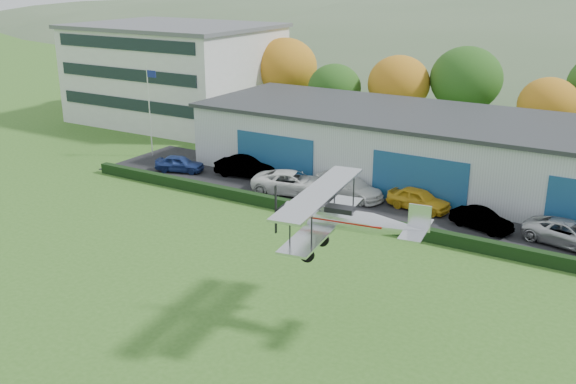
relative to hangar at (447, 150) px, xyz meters
The scene contains 16 objects.
ground 28.55m from the hangar, 100.13° to the right, with size 300.00×300.00×0.00m, color #36641F.
apron 7.72m from the hangar, 105.99° to the right, with size 48.00×9.00×0.05m, color black.
hedge 12.16m from the hangar, 99.64° to the right, with size 46.00×0.60×0.80m, color black.
hangar is the anchor object (origin of this frame).
office_block 33.84m from the hangar, 167.99° to the left, with size 20.60×15.60×10.40m.
flagpole 25.68m from the hangar, 166.49° to the right, with size 1.05×0.10×8.00m.
tree_belt 13.63m from the hangar, 108.16° to the left, with size 75.70×13.22×10.12m.
distant_hills 113.51m from the hangar, 94.79° to the left, with size 430.00×196.00×56.00m.
car_0 21.53m from the hangar, 156.69° to the right, with size 1.61×4.01×1.37m, color navy.
car_1 15.88m from the hangar, 154.16° to the right, with size 1.72×4.93×1.63m, color gray.
car_2 12.38m from the hangar, 136.27° to the right, with size 2.77×6.01×1.67m, color silver.
car_3 8.72m from the hangar, 123.73° to the right, with size 2.13×5.23×1.52m, color silver.
car_4 7.20m from the hangar, 86.55° to the right, with size 1.79×4.45×1.52m, color gold.
car_5 9.98m from the hangar, 58.28° to the right, with size 1.40×4.01×1.32m, color gray.
car_6 13.34m from the hangar, 38.21° to the right, with size 2.46×5.34×1.48m, color silver.
biplane 23.91m from the hangar, 83.46° to the right, with size 7.23×8.29×3.09m.
Camera 1 is at (19.70, -20.10, 15.83)m, focal length 40.73 mm.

